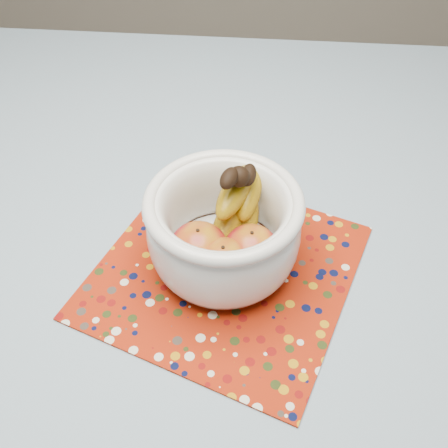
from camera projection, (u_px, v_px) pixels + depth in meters
name	position (u px, v px, depth m)	size (l,w,h in m)	color
table	(185.00, 253.00, 0.95)	(1.20, 1.20, 0.75)	brown
tablecloth	(182.00, 222.00, 0.89)	(1.32, 1.32, 0.01)	slate
placemat	(225.00, 271.00, 0.81)	(0.37, 0.37, 0.00)	maroon
fruit_bowl	(227.00, 227.00, 0.76)	(0.23, 0.23, 0.18)	silver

